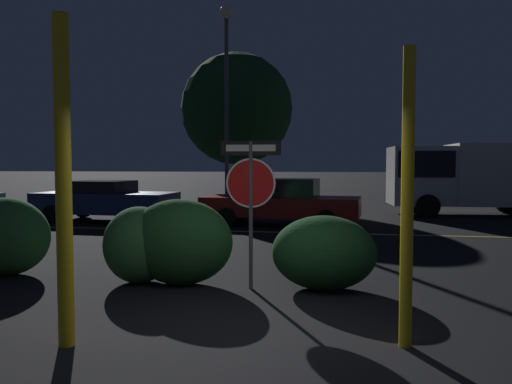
# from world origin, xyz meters

# --- Properties ---
(ground_plane) EXTENTS (260.00, 260.00, 0.00)m
(ground_plane) POSITION_xyz_m (0.00, 0.00, 0.00)
(ground_plane) COLOR black
(road_center_stripe) EXTENTS (33.69, 0.12, 0.01)m
(road_center_stripe) POSITION_xyz_m (0.00, 8.52, 0.00)
(road_center_stripe) COLOR gold
(road_center_stripe) RESTS_ON ground_plane
(stop_sign) EXTENTS (0.91, 0.10, 2.26)m
(stop_sign) POSITION_xyz_m (-0.33, 2.10, 1.61)
(stop_sign) COLOR #4C4C51
(stop_sign) RESTS_ON ground_plane
(yellow_pole_left) EXTENTS (0.17, 0.17, 3.43)m
(yellow_pole_left) POSITION_xyz_m (-1.82, -0.59, 1.71)
(yellow_pole_left) COLOR yellow
(yellow_pole_left) RESTS_ON ground_plane
(yellow_pole_right) EXTENTS (0.13, 0.13, 3.09)m
(yellow_pole_right) POSITION_xyz_m (1.68, -0.03, 1.55)
(yellow_pole_right) COLOR yellow
(yellow_pole_right) RESTS_ON ground_plane
(hedge_bush_0) EXTENTS (1.55, 1.11, 1.34)m
(hedge_bush_0) POSITION_xyz_m (-4.64, 2.34, 0.67)
(hedge_bush_0) COLOR #2D6633
(hedge_bush_0) RESTS_ON ground_plane
(hedge_bush_1) EXTENTS (1.13, 1.12, 1.23)m
(hedge_bush_1) POSITION_xyz_m (-2.17, 2.19, 0.61)
(hedge_bush_1) COLOR #2D6633
(hedge_bush_1) RESTS_ON ground_plane
(hedge_bush_2) EXTENTS (1.70, 1.09, 1.36)m
(hedge_bush_2) POSITION_xyz_m (-1.49, 2.18, 0.68)
(hedge_bush_2) COLOR #1E4C23
(hedge_bush_2) RESTS_ON ground_plane
(hedge_bush_3) EXTENTS (1.58, 1.19, 1.13)m
(hedge_bush_3) POSITION_xyz_m (0.77, 2.22, 0.56)
(hedge_bush_3) COLOR #19421E
(hedge_bush_3) RESTS_ON ground_plane
(passing_car_1) EXTENTS (4.74, 2.21, 1.36)m
(passing_car_1) POSITION_xyz_m (-6.73, 10.31, 0.71)
(passing_car_1) COLOR navy
(passing_car_1) RESTS_ON ground_plane
(passing_car_2) EXTENTS (5.08, 2.28, 1.46)m
(passing_car_2) POSITION_xyz_m (-0.76, 10.19, 0.72)
(passing_car_2) COLOR maroon
(passing_car_2) RESTS_ON ground_plane
(delivery_truck) EXTENTS (5.94, 2.63, 2.67)m
(delivery_truck) POSITION_xyz_m (5.67, 14.38, 1.54)
(delivery_truck) COLOR silver
(delivery_truck) RESTS_ON ground_plane
(street_lamp) EXTENTS (0.53, 0.53, 8.18)m
(street_lamp) POSITION_xyz_m (-3.44, 14.20, 5.60)
(street_lamp) COLOR #4C4C51
(street_lamp) RESTS_ON ground_plane
(tree_0) EXTENTS (5.26, 5.26, 7.16)m
(tree_0) POSITION_xyz_m (-3.79, 17.92, 4.53)
(tree_0) COLOR #422D1E
(tree_0) RESTS_ON ground_plane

